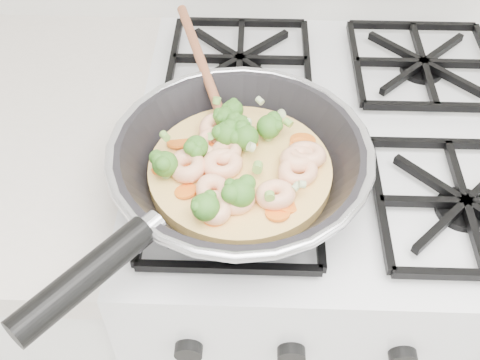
{
  "coord_description": "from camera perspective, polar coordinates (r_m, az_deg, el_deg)",
  "views": [
    {
      "loc": [
        -0.12,
        1.05,
        1.49
      ],
      "look_at": [
        -0.14,
        1.57,
        0.93
      ],
      "focal_mm": 43.74,
      "sensor_mm": 36.0,
      "label": 1
    }
  ],
  "objects": [
    {
      "name": "skillet",
      "position": [
        0.74,
        -0.32,
        1.49
      ],
      "size": [
        0.39,
        0.55,
        0.1
      ],
      "rotation": [
        0.0,
        0.0,
        -0.42
      ],
      "color": "black",
      "rests_on": "stove"
    },
    {
      "name": "stove",
      "position": [
        1.22,
        6.93,
        -10.63
      ],
      "size": [
        0.6,
        0.6,
        0.92
      ],
      "color": "white",
      "rests_on": "ground"
    }
  ]
}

